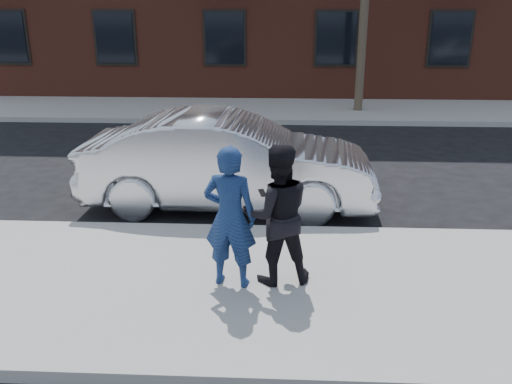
{
  "coord_description": "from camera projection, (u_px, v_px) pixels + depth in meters",
  "views": [
    {
      "loc": [
        2.09,
        -6.14,
        3.47
      ],
      "look_at": [
        1.78,
        0.4,
        1.13
      ],
      "focal_mm": 38.0,
      "sensor_mm": 36.0,
      "label": 1
    }
  ],
  "objects": [
    {
      "name": "man_peacoat",
      "position": [
        277.0,
        215.0,
        6.5
      ],
      "size": [
        0.96,
        0.82,
        1.75
      ],
      "rotation": [
        0.0,
        0.0,
        3.34
      ],
      "color": "black",
      "rests_on": "near_sidewalk"
    },
    {
      "name": "man_hoodie",
      "position": [
        230.0,
        217.0,
        6.41
      ],
      "size": [
        0.7,
        0.56,
        1.76
      ],
      "rotation": [
        0.0,
        0.0,
        2.97
      ],
      "color": "navy",
      "rests_on": "near_sidewalk"
    },
    {
      "name": "far_curb",
      "position": [
        210.0,
        121.0,
        15.9
      ],
      "size": [
        50.0,
        0.1,
        0.15
      ],
      "primitive_type": "cube",
      "color": "#999691",
      "rests_on": "ground"
    },
    {
      "name": "near_sidewalk",
      "position": [
        112.0,
        286.0,
        6.78
      ],
      "size": [
        50.0,
        3.5,
        0.15
      ],
      "primitive_type": "cube",
      "color": "#999690",
      "rests_on": "ground"
    },
    {
      "name": "silver_sedan",
      "position": [
        229.0,
        162.0,
        9.32
      ],
      "size": [
        5.03,
        1.85,
        1.65
      ],
      "primitive_type": "imported",
      "rotation": [
        0.0,
        0.0,
        1.55
      ],
      "color": "silver",
      "rests_on": "ground"
    },
    {
      "name": "near_curb",
      "position": [
        146.0,
        229.0,
        8.47
      ],
      "size": [
        50.0,
        0.1,
        0.15
      ],
      "primitive_type": "cube",
      "color": "#999691",
      "rests_on": "ground"
    },
    {
      "name": "far_sidewalk",
      "position": [
        217.0,
        109.0,
        17.59
      ],
      "size": [
        50.0,
        3.5,
        0.15
      ],
      "primitive_type": "cube",
      "color": "#999690",
      "rests_on": "ground"
    },
    {
      "name": "ground",
      "position": [
        118.0,
        282.0,
        7.04
      ],
      "size": [
        100.0,
        100.0,
        0.0
      ],
      "primitive_type": "plane",
      "color": "black",
      "rests_on": "ground"
    }
  ]
}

